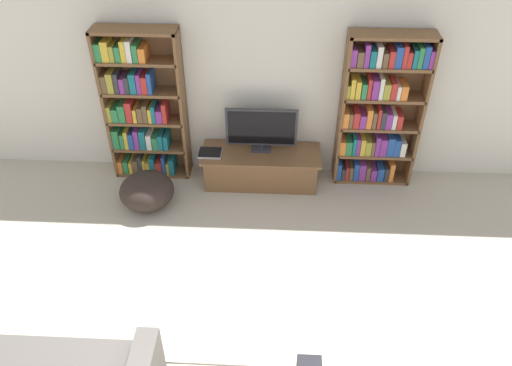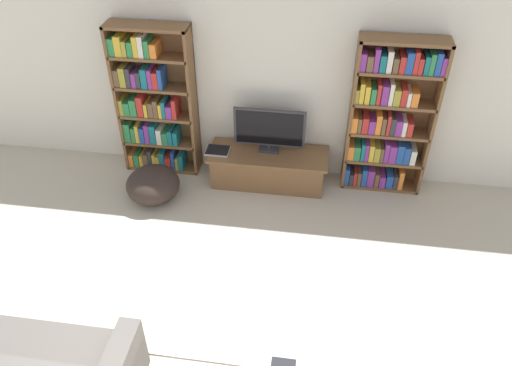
# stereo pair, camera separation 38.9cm
# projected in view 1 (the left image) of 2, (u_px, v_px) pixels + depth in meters

# --- Properties ---
(wall_back) EXTENTS (8.80, 0.06, 2.60)m
(wall_back) POSITION_uv_depth(u_px,v_px,m) (261.00, 75.00, 5.85)
(wall_back) COLOR silver
(wall_back) RESTS_ON ground_plane
(bookshelf_left) EXTENTS (0.95, 0.30, 1.91)m
(bookshelf_left) POSITION_uv_depth(u_px,v_px,m) (142.00, 109.00, 5.99)
(bookshelf_left) COLOR brown
(bookshelf_left) RESTS_ON ground_plane
(bookshelf_right) EXTENTS (0.95, 0.30, 1.91)m
(bookshelf_right) POSITION_uv_depth(u_px,v_px,m) (378.00, 112.00, 5.86)
(bookshelf_right) COLOR brown
(bookshelf_right) RESTS_ON ground_plane
(tv_stand) EXTENTS (1.46, 0.56, 0.43)m
(tv_stand) POSITION_uv_depth(u_px,v_px,m) (261.00, 167.00, 6.24)
(tv_stand) COLOR brown
(tv_stand) RESTS_ON ground_plane
(television) EXTENTS (0.86, 0.16, 0.57)m
(television) POSITION_uv_depth(u_px,v_px,m) (261.00, 129.00, 5.98)
(television) COLOR #2D2D33
(television) RESTS_ON tv_stand
(laptop) EXTENTS (0.28, 0.23, 0.03)m
(laptop) POSITION_uv_depth(u_px,v_px,m) (210.00, 153.00, 6.09)
(laptop) COLOR #B7B7BC
(laptop) RESTS_ON tv_stand
(area_rug) EXTENTS (2.22, 1.45, 0.02)m
(area_rug) POSITION_uv_depth(u_px,v_px,m) (255.00, 299.00, 4.85)
(area_rug) COLOR beige
(area_rug) RESTS_ON ground_plane
(beanbag_ottoman) EXTENTS (0.64, 0.64, 0.40)m
(beanbag_ottoman) POSITION_uv_depth(u_px,v_px,m) (147.00, 191.00, 5.88)
(beanbag_ottoman) COLOR #2D231E
(beanbag_ottoman) RESTS_ON ground_plane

